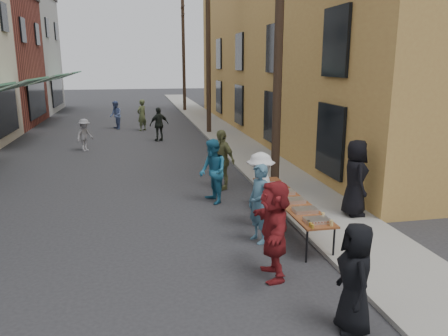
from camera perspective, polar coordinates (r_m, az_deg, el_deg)
name	(u,v)px	position (r m, az deg, el deg)	size (l,w,h in m)	color
ground	(132,243)	(10.09, -11.93, -9.55)	(120.00, 120.00, 0.00)	#28282B
sidewalk	(221,132)	(25.06, -0.39, 4.72)	(2.20, 60.00, 0.10)	gray
building_ochre	(333,42)	(25.74, 14.02, 15.62)	(10.00, 28.00, 10.00)	#B68341
utility_pole_near	(279,41)	(12.98, 7.16, 16.08)	(0.26, 0.26, 9.00)	#2D2116
utility_pole_mid	(208,52)	(24.65, -2.06, 14.94)	(0.26, 0.26, 9.00)	#2D2116
utility_pole_far	(184,55)	(36.53, -5.30, 14.45)	(0.26, 0.26, 9.00)	#2D2116
serving_table	(289,200)	(10.61, 8.48, -4.12)	(0.70, 4.00, 0.75)	brown
catering_tray_sausage	(317,220)	(9.14, 12.03, -6.70)	(0.50, 0.33, 0.08)	maroon
catering_tray_foil_b	(305,210)	(9.70, 10.51, -5.42)	(0.50, 0.33, 0.08)	#B2B2B7
catering_tray_buns	(293,200)	(10.32, 9.06, -4.20)	(0.50, 0.33, 0.08)	tan
catering_tray_foil_d	(284,192)	(10.95, 7.78, -3.12)	(0.50, 0.33, 0.08)	#B2B2B7
catering_tray_buns_end	(275,184)	(11.58, 6.65, -2.15)	(0.50, 0.33, 0.08)	tan
condiment_jar_a	(312,226)	(8.80, 11.48, -7.48)	(0.07, 0.07, 0.08)	#A57F26
condiment_jar_b	(311,225)	(8.88, 11.23, -7.26)	(0.07, 0.07, 0.08)	#A57F26
condiment_jar_c	(309,223)	(8.97, 10.99, -7.04)	(0.07, 0.07, 0.08)	#A57F26
cup_stack	(331,223)	(9.00, 13.85, -6.99)	(0.08, 0.08, 0.12)	tan
guest_front_a	(355,278)	(6.85, 16.76, -13.61)	(0.83, 0.54, 1.69)	black
guest_front_b	(259,204)	(9.68, 4.59, -4.66)	(0.65, 0.43, 1.78)	#426A7F
guest_front_c	(213,172)	(12.33, -1.48, -0.47)	(0.89, 0.70, 1.84)	teal
guest_front_d	(260,190)	(10.56, 4.76, -2.89)	(1.19, 0.69, 1.85)	silver
guest_front_e	(221,159)	(13.73, -0.36, 1.12)	(1.11, 0.46, 1.90)	olive
guest_queue_back	(274,230)	(8.12, 6.56, -8.01)	(1.74, 0.55, 1.87)	maroon
server	(355,178)	(11.54, 16.76, -1.23)	(0.95, 0.62, 1.95)	black
passerby_left	(85,135)	(20.81, -17.75, 4.14)	(0.94, 0.54, 1.46)	gray
passerby_mid	(159,124)	(22.54, -8.46, 5.66)	(1.01, 0.42, 1.73)	black
passerby_right	(142,115)	(26.25, -10.68, 6.80)	(0.67, 0.44, 1.83)	#495531
passerby_far	(116,115)	(27.23, -13.97, 6.72)	(0.82, 0.64, 1.69)	#52669E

